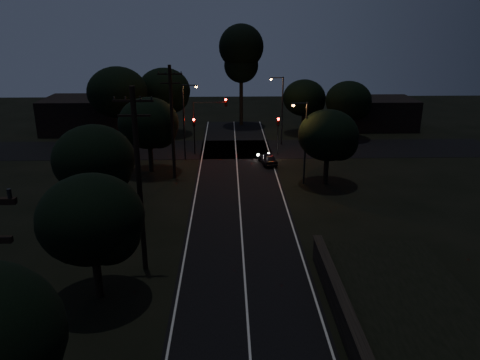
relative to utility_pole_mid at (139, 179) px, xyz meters
name	(u,v)px	position (x,y,z in m)	size (l,w,h in m)	color
road_surface	(238,180)	(6.00, 16.12, -5.73)	(60.00, 70.00, 0.03)	black
utility_pole_mid	(139,179)	(0.00, 0.00, 0.00)	(2.20, 0.30, 11.00)	black
utility_pole_far	(172,121)	(0.00, 17.00, -0.25)	(2.20, 0.30, 10.50)	black
tree_left_b	(95,222)	(-1.81, -3.11, -1.21)	(5.50, 5.50, 6.99)	black
tree_left_c	(97,161)	(-4.29, 6.88, -0.99)	(5.81, 5.81, 7.34)	black
tree_left_d	(151,125)	(-2.30, 18.88, -0.99)	(5.78, 5.78, 7.33)	black
tree_far_nw	(166,92)	(-2.76, 34.86, -0.26)	(6.68, 6.68, 8.47)	black
tree_far_w	(119,94)	(-7.75, 30.86, 0.13)	(7.08, 7.08, 9.03)	black
tree_far_ne	(306,99)	(15.19, 34.89, -1.25)	(5.49, 5.49, 6.94)	black
tree_far_e	(350,102)	(20.20, 31.89, -1.13)	(5.61, 5.61, 7.12)	black
tree_right_a	(330,137)	(14.19, 14.89, -1.31)	(5.38, 5.38, 6.84)	black
tall_pine	(241,53)	(7.00, 40.00, 4.13)	(6.03, 6.03, 13.70)	black
building_left	(85,114)	(-14.00, 37.00, -3.54)	(10.00, 8.00, 4.40)	black
building_right	(379,113)	(26.00, 38.00, -3.74)	(9.00, 7.00, 4.00)	black
signal_left	(194,129)	(1.40, 24.99, -2.90)	(0.28, 0.35, 4.10)	black
signal_right	(278,129)	(10.60, 24.99, -2.90)	(0.28, 0.35, 4.10)	black
signal_mast	(209,116)	(3.09, 24.99, -1.40)	(3.70, 0.35, 6.25)	black
streetlight_a	(186,117)	(0.69, 23.00, -1.10)	(1.66, 0.26, 8.00)	black
streetlight_b	(281,106)	(11.31, 29.00, -1.10)	(1.66, 0.26, 8.00)	black
streetlight_c	(304,138)	(11.83, 15.00, -1.39)	(1.46, 0.26, 7.50)	black
car	(268,159)	(9.20, 21.07, -5.14)	(1.40, 3.49, 1.19)	black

